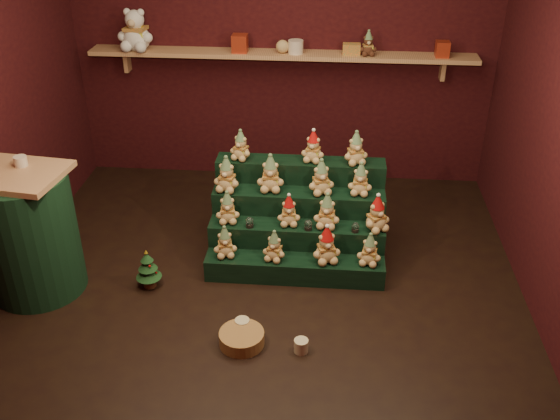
# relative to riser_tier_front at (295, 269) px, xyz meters

# --- Properties ---
(ground) EXTENTS (4.00, 4.00, 0.00)m
(ground) POSITION_rel_riser_tier_front_xyz_m (-0.25, -0.16, -0.09)
(ground) COLOR black
(ground) RESTS_ON ground
(back_wall) EXTENTS (4.00, 0.10, 2.80)m
(back_wall) POSITION_rel_riser_tier_front_xyz_m (-0.25, 1.89, 1.31)
(back_wall) COLOR black
(back_wall) RESTS_ON ground
(front_wall) EXTENTS (4.00, 0.10, 2.80)m
(front_wall) POSITION_rel_riser_tier_front_xyz_m (-0.25, -2.21, 1.31)
(front_wall) COLOR black
(front_wall) RESTS_ON ground
(back_shelf) EXTENTS (3.60, 0.26, 0.24)m
(back_shelf) POSITION_rel_riser_tier_front_xyz_m (-0.25, 1.71, 1.20)
(back_shelf) COLOR tan
(back_shelf) RESTS_ON ground
(riser_tier_front) EXTENTS (1.40, 0.22, 0.18)m
(riser_tier_front) POSITION_rel_riser_tier_front_xyz_m (0.00, 0.00, 0.00)
(riser_tier_front) COLOR black
(riser_tier_front) RESTS_ON ground
(riser_tier_midfront) EXTENTS (1.40, 0.22, 0.36)m
(riser_tier_midfront) POSITION_rel_riser_tier_front_xyz_m (0.00, 0.22, 0.09)
(riser_tier_midfront) COLOR black
(riser_tier_midfront) RESTS_ON ground
(riser_tier_midback) EXTENTS (1.40, 0.22, 0.54)m
(riser_tier_midback) POSITION_rel_riser_tier_front_xyz_m (0.00, 0.44, 0.18)
(riser_tier_midback) COLOR black
(riser_tier_midback) RESTS_ON ground
(riser_tier_back) EXTENTS (1.40, 0.22, 0.72)m
(riser_tier_back) POSITION_rel_riser_tier_front_xyz_m (0.00, 0.66, 0.27)
(riser_tier_back) COLOR black
(riser_tier_back) RESTS_ON ground
(teddy_0) EXTENTS (0.21, 0.20, 0.26)m
(teddy_0) POSITION_rel_riser_tier_front_xyz_m (-0.54, 0.01, 0.22)
(teddy_0) COLOR tan
(teddy_0) RESTS_ON riser_tier_front
(teddy_1) EXTENTS (0.21, 0.20, 0.25)m
(teddy_1) POSITION_rel_riser_tier_front_xyz_m (-0.16, -0.01, 0.21)
(teddy_1) COLOR tan
(teddy_1) RESTS_ON riser_tier_front
(teddy_2) EXTENTS (0.26, 0.25, 0.30)m
(teddy_2) POSITION_rel_riser_tier_front_xyz_m (0.24, 0.00, 0.24)
(teddy_2) COLOR tan
(teddy_2) RESTS_ON riser_tier_front
(teddy_3) EXTENTS (0.21, 0.20, 0.26)m
(teddy_3) POSITION_rel_riser_tier_front_xyz_m (0.57, -0.00, 0.22)
(teddy_3) COLOR tan
(teddy_3) RESTS_ON riser_tier_front
(teddy_4) EXTENTS (0.21, 0.20, 0.26)m
(teddy_4) POSITION_rel_riser_tier_front_xyz_m (-0.55, 0.23, 0.40)
(teddy_4) COLOR tan
(teddy_4) RESTS_ON riser_tier_midfront
(teddy_5) EXTENTS (0.20, 0.18, 0.25)m
(teddy_5) POSITION_rel_riser_tier_front_xyz_m (-0.06, 0.23, 0.40)
(teddy_5) COLOR tan
(teddy_5) RESTS_ON riser_tier_midfront
(teddy_6) EXTENTS (0.22, 0.21, 0.29)m
(teddy_6) POSITION_rel_riser_tier_front_xyz_m (0.23, 0.22, 0.41)
(teddy_6) COLOR tan
(teddy_6) RESTS_ON riser_tier_midfront
(teddy_7) EXTENTS (0.28, 0.27, 0.29)m
(teddy_7) POSITION_rel_riser_tier_front_xyz_m (0.62, 0.20, 0.42)
(teddy_7) COLOR tan
(teddy_7) RESTS_ON riser_tier_midfront
(teddy_8) EXTENTS (0.24, 0.22, 0.29)m
(teddy_8) POSITION_rel_riser_tier_front_xyz_m (-0.58, 0.42, 0.60)
(teddy_8) COLOR tan
(teddy_8) RESTS_ON riser_tier_midback
(teddy_9) EXTENTS (0.23, 0.21, 0.31)m
(teddy_9) POSITION_rel_riser_tier_front_xyz_m (-0.23, 0.46, 0.60)
(teddy_9) COLOR tan
(teddy_9) RESTS_ON riser_tier_midback
(teddy_10) EXTENTS (0.25, 0.24, 0.29)m
(teddy_10) POSITION_rel_riser_tier_front_xyz_m (0.18, 0.44, 0.59)
(teddy_10) COLOR tan
(teddy_10) RESTS_ON riser_tier_midback
(teddy_11) EXTENTS (0.21, 0.19, 0.27)m
(teddy_11) POSITION_rel_riser_tier_front_xyz_m (0.49, 0.45, 0.58)
(teddy_11) COLOR tan
(teddy_11) RESTS_ON riser_tier_midback
(teddy_12) EXTENTS (0.22, 0.21, 0.25)m
(teddy_12) POSITION_rel_riser_tier_front_xyz_m (-0.49, 0.64, 0.76)
(teddy_12) COLOR tan
(teddy_12) RESTS_ON riser_tier_back
(teddy_13) EXTENTS (0.22, 0.20, 0.26)m
(teddy_13) POSITION_rel_riser_tier_front_xyz_m (0.10, 0.65, 0.76)
(teddy_13) COLOR tan
(teddy_13) RESTS_ON riser_tier_back
(teddy_14) EXTENTS (0.24, 0.23, 0.27)m
(teddy_14) POSITION_rel_riser_tier_front_xyz_m (0.45, 0.64, 0.77)
(teddy_14) COLOR tan
(teddy_14) RESTS_ON riser_tier_back
(snow_globe_a) EXTENTS (0.06, 0.06, 0.09)m
(snow_globe_a) POSITION_rel_riser_tier_front_xyz_m (-0.37, 0.16, 0.31)
(snow_globe_a) COLOR black
(snow_globe_a) RESTS_ON riser_tier_midfront
(snow_globe_b) EXTENTS (0.06, 0.06, 0.08)m
(snow_globe_b) POSITION_rel_riser_tier_front_xyz_m (0.09, 0.16, 0.31)
(snow_globe_b) COLOR black
(snow_globe_b) RESTS_ON riser_tier_midfront
(snow_globe_c) EXTENTS (0.06, 0.06, 0.08)m
(snow_globe_c) POSITION_rel_riser_tier_front_xyz_m (0.46, 0.16, 0.31)
(snow_globe_c) COLOR black
(snow_globe_c) RESTS_ON riser_tier_midfront
(side_table) EXTENTS (0.71, 0.69, 0.99)m
(side_table) POSITION_rel_riser_tier_front_xyz_m (-1.95, -0.28, 0.40)
(side_table) COLOR tan
(side_table) RESTS_ON ground
(table_ornament) EXTENTS (0.09, 0.09, 0.07)m
(table_ornament) POSITION_rel_riser_tier_front_xyz_m (-1.95, -0.18, 0.94)
(table_ornament) COLOR beige
(table_ornament) RESTS_ON side_table
(mini_christmas_tree) EXTENTS (0.20, 0.20, 0.34)m
(mini_christmas_tree) POSITION_rel_riser_tier_front_xyz_m (-1.11, -0.20, 0.07)
(mini_christmas_tree) COLOR #4C2C1B
(mini_christmas_tree) RESTS_ON ground
(mug_left) EXTENTS (0.10, 0.10, 0.10)m
(mug_left) POSITION_rel_riser_tier_front_xyz_m (-0.32, -0.66, -0.04)
(mug_left) COLOR beige
(mug_left) RESTS_ON ground
(mug_right) EXTENTS (0.10, 0.10, 0.10)m
(mug_right) POSITION_rel_riser_tier_front_xyz_m (0.10, -0.83, -0.04)
(mug_right) COLOR beige
(mug_right) RESTS_ON ground
(wicker_basket) EXTENTS (0.40, 0.40, 0.10)m
(wicker_basket) POSITION_rel_riser_tier_front_xyz_m (-0.31, -0.79, -0.04)
(wicker_basket) COLOR #A47D42
(wicker_basket) RESTS_ON ground
(white_bear) EXTENTS (0.37, 0.34, 0.47)m
(white_bear) POSITION_rel_riser_tier_front_xyz_m (-1.60, 1.68, 1.47)
(white_bear) COLOR white
(white_bear) RESTS_ON back_shelf
(brown_bear) EXTENTS (0.18, 0.16, 0.22)m
(brown_bear) POSITION_rel_riser_tier_front_xyz_m (0.54, 1.68, 1.34)
(brown_bear) COLOR #492618
(brown_bear) RESTS_ON back_shelf
(gift_tin_red_a) EXTENTS (0.14, 0.14, 0.16)m
(gift_tin_red_a) POSITION_rel_riser_tier_front_xyz_m (-0.63, 1.69, 1.31)
(gift_tin_red_a) COLOR #9E2E18
(gift_tin_red_a) RESTS_ON back_shelf
(gift_tin_cream) EXTENTS (0.14, 0.14, 0.12)m
(gift_tin_cream) POSITION_rel_riser_tier_front_xyz_m (-0.12, 1.69, 1.29)
(gift_tin_cream) COLOR beige
(gift_tin_cream) RESTS_ON back_shelf
(gift_tin_red_b) EXTENTS (0.12, 0.12, 0.14)m
(gift_tin_red_b) POSITION_rel_riser_tier_front_xyz_m (1.21, 1.69, 1.30)
(gift_tin_red_b) COLOR #9E2E18
(gift_tin_red_b) RESTS_ON back_shelf
(shelf_plush_ball) EXTENTS (0.12, 0.12, 0.12)m
(shelf_plush_ball) POSITION_rel_riser_tier_front_xyz_m (-0.24, 1.69, 1.29)
(shelf_plush_ball) COLOR tan
(shelf_plush_ball) RESTS_ON back_shelf
(scarf_gift_box) EXTENTS (0.16, 0.10, 0.10)m
(scarf_gift_box) POSITION_rel_riser_tier_front_xyz_m (0.39, 1.69, 1.28)
(scarf_gift_box) COLOR orange
(scarf_gift_box) RESTS_ON back_shelf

